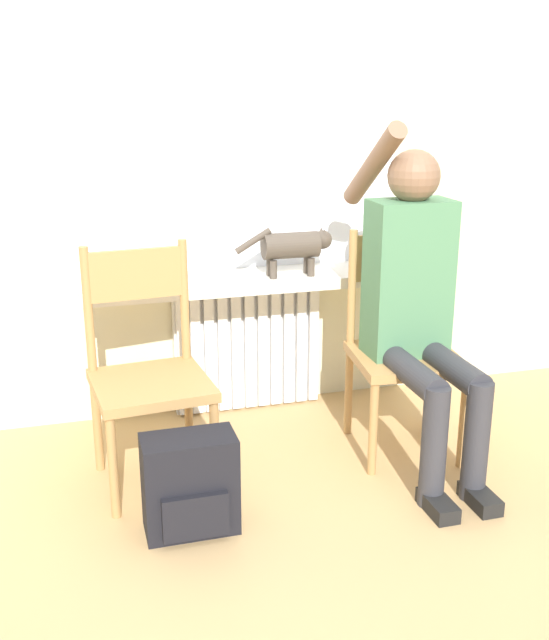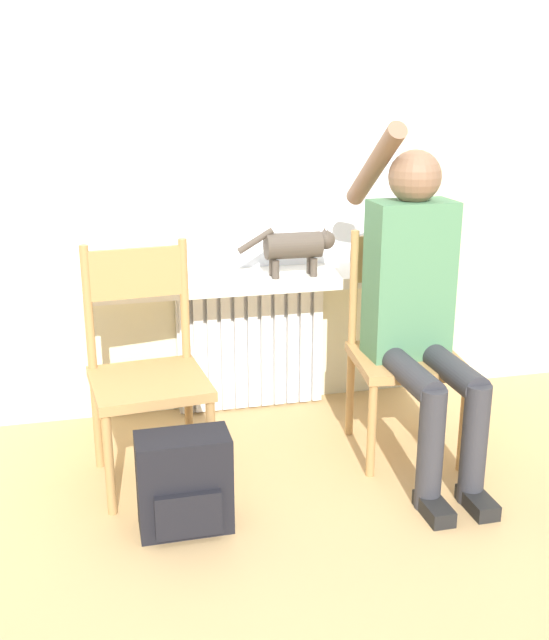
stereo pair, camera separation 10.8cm
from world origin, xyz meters
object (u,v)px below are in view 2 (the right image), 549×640
Objects in this scene: cat at (297,246)px; chair_left at (146,367)px; backpack at (184,484)px; chair_right at (404,345)px; person at (418,299)px.

chair_left is at bearing -150.60° from cat.
backpack is (0.09, -0.42, -0.30)m from chair_left.
chair_left reaches higher than cat.
chair_right is 0.67m from cat.
chair_right is at bearing -5.44° from chair_left.
cat is at bearing 52.39° from backpack.
backpack is at bearing -150.98° from chair_right.
chair_left is at bearing 173.63° from person.
cat is (0.73, 0.41, 0.37)m from chair_left.
chair_left is at bearing 101.56° from backpack.
chair_right is at bearing 22.70° from backpack.
chair_left reaches higher than backpack.
backpack is at bearing -83.88° from chair_left.
cat is 1.25m from backpack.
person reaches higher than chair_right.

